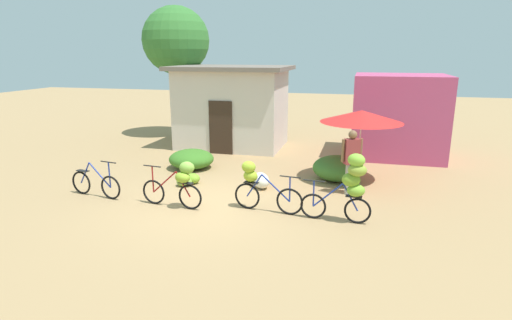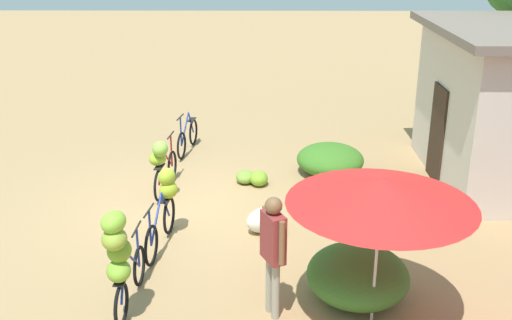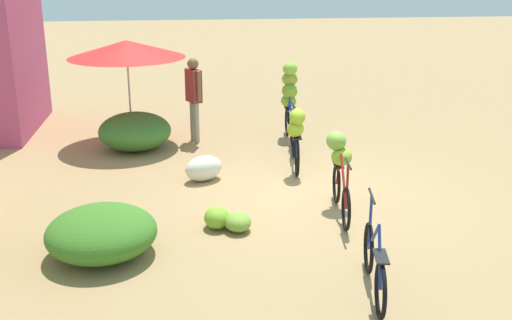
# 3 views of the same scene
# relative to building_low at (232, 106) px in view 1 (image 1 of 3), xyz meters

# --- Properties ---
(ground_plane) EXTENTS (60.00, 60.00, 0.00)m
(ground_plane) POSITION_rel_building_low_xyz_m (1.50, -6.72, -1.63)
(ground_plane) COLOR #A58256
(building_low) EXTENTS (4.54, 3.33, 3.22)m
(building_low) POSITION_rel_building_low_xyz_m (0.00, 0.00, 0.00)
(building_low) COLOR beige
(building_low) RESTS_ON ground
(shop_pink) EXTENTS (3.20, 2.80, 2.96)m
(shop_pink) POSITION_rel_building_low_xyz_m (6.37, 0.00, -0.15)
(shop_pink) COLOR #BA4573
(shop_pink) RESTS_ON ground
(tree_behind_building) EXTENTS (2.94, 2.94, 5.71)m
(tree_behind_building) POSITION_rel_building_low_xyz_m (-3.05, 1.55, 2.58)
(tree_behind_building) COLOR brown
(tree_behind_building) RESTS_ON ground
(hedge_bush_front_left) EXTENTS (1.48, 1.44, 0.63)m
(hedge_bush_front_left) POSITION_rel_building_low_xyz_m (-0.28, -3.58, -1.32)
(hedge_bush_front_left) COLOR #3B7423
(hedge_bush_front_left) RESTS_ON ground
(hedge_bush_front_right) EXTENTS (1.49, 1.45, 0.74)m
(hedge_bush_front_right) POSITION_rel_building_low_xyz_m (4.48, -3.70, -1.26)
(hedge_bush_front_right) COLOR #3B7029
(hedge_bush_front_right) RESTS_ON ground
(market_umbrella) EXTENTS (2.39, 2.39, 2.11)m
(market_umbrella) POSITION_rel_building_low_xyz_m (5.08, -3.58, 0.31)
(market_umbrella) COLOR beige
(market_umbrella) RESTS_ON ground
(bicycle_leftmost) EXTENTS (1.64, 0.32, 1.02)m
(bicycle_leftmost) POSITION_rel_building_low_xyz_m (-1.63, -6.81, -1.28)
(bicycle_leftmost) COLOR black
(bicycle_leftmost) RESTS_ON ground
(bicycle_near_pile) EXTENTS (1.68, 0.45, 1.19)m
(bicycle_near_pile) POSITION_rel_building_low_xyz_m (0.88, -7.02, -0.94)
(bicycle_near_pile) COLOR black
(bicycle_near_pile) RESTS_ON ground
(bicycle_center_loaded) EXTENTS (1.73, 0.42, 1.21)m
(bicycle_center_loaded) POSITION_rel_building_low_xyz_m (2.77, -6.68, -0.94)
(bicycle_center_loaded) COLOR black
(bicycle_center_loaded) RESTS_ON ground
(bicycle_by_shop) EXTENTS (1.60, 0.41, 1.62)m
(bicycle_by_shop) POSITION_rel_building_low_xyz_m (4.95, -6.93, -0.68)
(bicycle_by_shop) COLOR black
(bicycle_by_shop) RESTS_ON ground
(banana_pile_on_ground) EXTENTS (0.59, 0.68, 0.31)m
(banana_pile_on_ground) POSITION_rel_building_low_xyz_m (0.34, -5.25, -1.49)
(banana_pile_on_ground) COLOR olive
(banana_pile_on_ground) RESTS_ON ground
(produce_sack) EXTENTS (0.74, 0.83, 0.44)m
(produce_sack) POSITION_rel_building_low_xyz_m (2.44, -5.00, -1.41)
(produce_sack) COLOR silver
(produce_sack) RESTS_ON ground
(person_vendor) EXTENTS (0.53, 0.35, 1.76)m
(person_vendor) POSITION_rel_building_low_xyz_m (4.89, -4.91, -0.55)
(person_vendor) COLOR gray
(person_vendor) RESTS_ON ground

